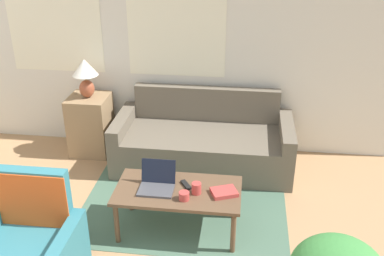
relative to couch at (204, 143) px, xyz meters
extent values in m
cube|color=silver|center=(-0.98, 0.45, 1.04)|extent=(6.62, 0.05, 2.60)
cube|color=white|center=(-1.77, 0.42, 1.29)|extent=(1.10, 0.01, 1.30)
cube|color=white|center=(-0.36, 0.42, 1.29)|extent=(1.10, 0.01, 1.30)
cube|color=#476651|center=(-0.10, -0.64, -0.25)|extent=(1.97, 1.90, 0.01)
cube|color=#665B4C|center=(0.00, -0.07, -0.05)|extent=(1.66, 0.86, 0.42)
cube|color=#665B4C|center=(0.00, 0.30, 0.15)|extent=(1.66, 0.12, 0.81)
cube|color=#665B4C|center=(-0.90, -0.07, 0.03)|extent=(0.14, 0.86, 0.57)
cube|color=#665B4C|center=(0.90, -0.07, 0.03)|extent=(0.14, 0.86, 0.57)
cube|color=#2D6B75|center=(-1.11, -1.78, 0.19)|extent=(0.55, 0.10, 0.89)
cube|color=#D1511E|center=(-1.11, -1.83, 0.29)|extent=(0.56, 0.01, 0.64)
cube|color=#937551|center=(-1.35, 0.12, 0.09)|extent=(0.45, 0.45, 0.70)
ellipsoid|color=brown|center=(-1.35, 0.12, 0.55)|extent=(0.17, 0.17, 0.20)
cylinder|color=tan|center=(-1.35, 0.12, 0.68)|extent=(0.02, 0.02, 0.06)
cone|color=white|center=(-1.35, 0.12, 0.80)|extent=(0.29, 0.29, 0.18)
cube|color=brown|center=(-0.10, -1.22, 0.16)|extent=(1.10, 0.58, 0.03)
cylinder|color=brown|center=(-0.60, -1.45, -0.06)|extent=(0.04, 0.04, 0.40)
cylinder|color=brown|center=(0.40, -1.45, -0.06)|extent=(0.04, 0.04, 0.40)
cylinder|color=brown|center=(-0.60, -0.98, -0.06)|extent=(0.04, 0.04, 0.40)
cylinder|color=brown|center=(0.40, -0.98, -0.06)|extent=(0.04, 0.04, 0.40)
cube|color=#47474C|center=(-0.28, -1.27, 0.18)|extent=(0.30, 0.21, 0.02)
cube|color=black|center=(-0.28, -1.13, 0.30)|extent=(0.30, 0.07, 0.21)
cylinder|color=#B23D38|center=(-0.03, -1.36, 0.21)|extent=(0.09, 0.09, 0.07)
cylinder|color=#B23D38|center=(0.07, -1.25, 0.22)|extent=(0.08, 0.08, 0.10)
cube|color=#B23D38|center=(0.30, -1.23, 0.19)|extent=(0.26, 0.23, 0.04)
cube|color=black|center=(-0.04, -1.15, 0.18)|extent=(0.12, 0.15, 0.02)
camera|label=1|loc=(0.43, -4.45, 2.35)|focal=42.00mm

